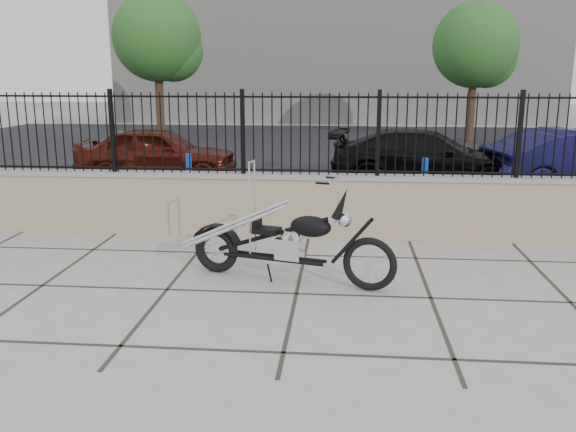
% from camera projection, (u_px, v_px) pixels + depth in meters
% --- Properties ---
extents(ground_plane, '(90.00, 90.00, 0.00)m').
position_uv_depth(ground_plane, '(296.00, 294.00, 6.90)').
color(ground_plane, '#99968E').
rests_on(ground_plane, ground).
extents(parking_lot, '(30.00, 30.00, 0.00)m').
position_uv_depth(parking_lot, '(327.00, 153.00, 19.01)').
color(parking_lot, black).
rests_on(parking_lot, ground).
extents(retaining_wall, '(14.00, 0.36, 0.96)m').
position_uv_depth(retaining_wall, '(309.00, 206.00, 9.21)').
color(retaining_wall, gray).
rests_on(retaining_wall, ground_plane).
extents(iron_fence, '(14.00, 0.08, 1.20)m').
position_uv_depth(iron_fence, '(310.00, 134.00, 8.96)').
color(iron_fence, black).
rests_on(iron_fence, retaining_wall).
extents(background_building, '(22.00, 6.00, 8.00)m').
position_uv_depth(background_building, '(336.00, 42.00, 31.67)').
color(background_building, beige).
rests_on(background_building, ground_plane).
extents(chopper_motorcycle, '(2.46, 1.05, 1.46)m').
position_uv_depth(chopper_motorcycle, '(286.00, 222.00, 7.17)').
color(chopper_motorcycle, black).
rests_on(chopper_motorcycle, ground_plane).
extents(car_red, '(3.71, 1.58, 1.25)m').
position_uv_depth(car_red, '(157.00, 153.00, 14.13)').
color(car_red, '#401109').
rests_on(car_red, parking_lot).
extents(car_black, '(4.42, 2.31, 1.22)m').
position_uv_depth(car_black, '(426.00, 158.00, 13.47)').
color(car_black, black).
rests_on(car_black, parking_lot).
extents(bollard_a, '(0.15, 0.15, 0.95)m').
position_uv_depth(bollard_a, '(189.00, 179.00, 11.61)').
color(bollard_a, '#0D23C5').
rests_on(bollard_a, ground_plane).
extents(bollard_b, '(0.12, 0.12, 0.97)m').
position_uv_depth(bollard_b, '(424.00, 185.00, 10.90)').
color(bollard_b, blue).
rests_on(bollard_b, ground_plane).
extents(tree_left, '(3.29, 3.29, 5.56)m').
position_uv_depth(tree_left, '(157.00, 33.00, 22.67)').
color(tree_left, '#382619').
rests_on(tree_left, ground_plane).
extents(tree_right, '(2.99, 2.99, 5.04)m').
position_uv_depth(tree_right, '(476.00, 41.00, 21.36)').
color(tree_right, '#382619').
rests_on(tree_right, ground_plane).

